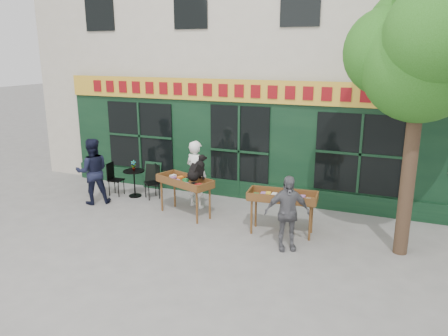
{
  "coord_description": "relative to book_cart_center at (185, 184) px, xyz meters",
  "views": [
    {
      "loc": [
        4.1,
        -8.7,
        4.0
      ],
      "look_at": [
        0.3,
        0.5,
        1.35
      ],
      "focal_mm": 35.0,
      "sensor_mm": 36.0,
      "label": 1
    }
  ],
  "objects": [
    {
      "name": "bistro_table",
      "position": [
        -2.0,
        0.74,
        -0.28
      ],
      "size": [
        0.6,
        0.6,
        0.76
      ],
      "color": "black",
      "rests_on": "ground"
    },
    {
      "name": "ground",
      "position": [
        0.78,
        -0.55,
        -0.82
      ],
      "size": [
        80.0,
        80.0,
        0.0
      ],
      "primitive_type": "plane",
      "color": "slate",
      "rests_on": "ground"
    },
    {
      "name": "chalkboard",
      "position": [
        -1.96,
        1.64,
        -0.42
      ],
      "size": [
        0.56,
        0.21,
        0.79
      ],
      "rotation": [
        0.0,
        0.0,
        0.02
      ],
      "color": "black",
      "rests_on": "ground"
    },
    {
      "name": "man_left",
      "position": [
        -2.7,
        -0.16,
        0.07
      ],
      "size": [
        1.1,
        1.08,
        1.79
      ],
      "primitive_type": "imported",
      "rotation": [
        0.0,
        0.0,
        3.84
      ],
      "color": "black",
      "rests_on": "ground"
    },
    {
      "name": "bistro_chair_left",
      "position": [
        -2.64,
        0.63,
        -0.26
      ],
      "size": [
        0.4,
        0.39,
        0.95
      ],
      "rotation": [
        0.0,
        0.0,
        1.66
      ],
      "color": "black",
      "rests_on": "ground"
    },
    {
      "name": "potted_plant",
      "position": [
        -2.0,
        0.74,
        0.09
      ],
      "size": [
        0.18,
        0.15,
        0.3
      ],
      "primitive_type": "imported",
      "rotation": [
        0.0,
        0.0,
        0.35
      ],
      "color": "gray",
      "rests_on": "bistro_table"
    },
    {
      "name": "bistro_chair_right",
      "position": [
        -1.4,
        0.86,
        -0.26
      ],
      "size": [
        0.51,
        0.51,
        0.95
      ],
      "rotation": [
        0.0,
        0.0,
        -0.69
      ],
      "color": "black",
      "rests_on": "ground"
    },
    {
      "name": "building",
      "position": [
        0.78,
        5.43,
        4.15
      ],
      "size": [
        14.0,
        7.26,
        10.0
      ],
      "color": "beige",
      "rests_on": "ground"
    },
    {
      "name": "book_cart_right",
      "position": [
        2.56,
        -0.21,
        0.0
      ],
      "size": [
        1.55,
        0.77,
        0.99
      ],
      "rotation": [
        0.0,
        0.0,
        0.1
      ],
      "color": "brown",
      "rests_on": "ground"
    },
    {
      "name": "book_cart_center",
      "position": [
        0.0,
        0.0,
        0.0
      ],
      "size": [
        1.62,
        1.1,
        0.99
      ],
      "rotation": [
        0.0,
        0.0,
        -0.35
      ],
      "color": "brown",
      "rests_on": "ground"
    },
    {
      "name": "man_right",
      "position": [
        2.86,
        -0.96,
        -0.02
      ],
      "size": [
        1.01,
        0.76,
        1.6
      ],
      "primitive_type": "imported",
      "rotation": [
        0.0,
        0.0,
        0.45
      ],
      "color": "#555459",
      "rests_on": "ground"
    },
    {
      "name": "street_tree",
      "position": [
        5.12,
        -0.19,
        3.29
      ],
      "size": [
        3.05,
        2.9,
        5.6
      ],
      "color": "#382619",
      "rests_on": "ground"
    },
    {
      "name": "dog",
      "position": [
        0.35,
        -0.05,
        0.47
      ],
      "size": [
        0.52,
        0.68,
        0.6
      ],
      "primitive_type": null,
      "rotation": [
        0.0,
        0.0,
        -0.35
      ],
      "color": "black",
      "rests_on": "book_cart_center"
    },
    {
      "name": "woman",
      "position": [
        -0.0,
        0.65,
        0.07
      ],
      "size": [
        0.76,
        0.63,
        1.79
      ],
      "primitive_type": "imported",
      "rotation": [
        0.0,
        0.0,
        2.79
      ],
      "color": "white",
      "rests_on": "ground"
    }
  ]
}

